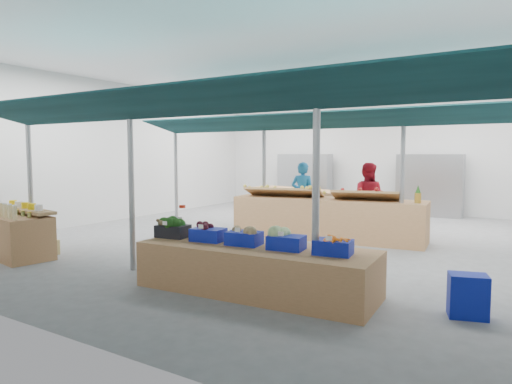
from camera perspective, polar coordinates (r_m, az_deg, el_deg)
floor at (r=11.00m, az=4.14°, el=-5.91°), size 13.00×13.00×0.00m
hall at (r=12.11m, az=7.41°, el=7.62°), size 13.00×13.00×13.00m
pole_grid at (r=8.91m, az=3.24°, el=3.30°), size 10.00×4.60×3.00m
awnings at (r=8.94m, az=3.27°, el=9.52°), size 9.50×7.08×0.30m
back_shelving_left at (r=17.32m, az=6.08°, el=1.34°), size 2.00×0.50×2.00m
back_shelving_right at (r=15.89m, az=20.85°, el=0.74°), size 2.00×0.50×2.00m
bottle_shelf at (r=10.30m, az=-27.78°, el=-4.63°), size 2.00×1.40×1.12m
veg_counter at (r=6.83m, az=-0.03°, el=-9.62°), size 3.62×1.41×0.69m
fruit_counter at (r=11.10m, az=8.92°, el=-3.31°), size 4.64×1.56×0.97m
far_counter at (r=14.39m, az=7.50°, el=-1.58°), size 5.07×2.46×0.90m
crate_stack at (r=6.42m, az=24.96°, el=-11.68°), size 0.53×0.44×0.55m
vendor_left at (r=12.54m, az=5.86°, el=-0.40°), size 0.71×0.50×1.82m
vendor_right at (r=11.87m, az=13.69°, el=-0.81°), size 0.95×0.78×1.82m
crate_broccoli at (r=7.55m, az=-10.35°, el=-4.39°), size 0.54×0.43×0.35m
crate_beets at (r=7.15m, az=-5.99°, el=-5.06°), size 0.54×0.43×0.29m
crate_celeriac at (r=6.82m, az=-1.50°, el=-5.43°), size 0.54×0.43×0.31m
crate_cabbage at (r=6.51m, az=3.82°, el=-5.81°), size 0.54×0.43×0.35m
crate_carrots at (r=6.27m, az=9.62°, el=-6.72°), size 0.54×0.43×0.29m
sparrow at (r=7.55m, az=-11.87°, el=-3.74°), size 0.12×0.09×0.11m
pole_ribbon at (r=8.28m, az=-9.23°, el=-1.95°), size 0.12×0.12×0.28m
apple_heap_yellow at (r=11.29m, az=3.54°, el=0.21°), size 2.00×1.08×0.27m
apple_heap_red at (r=10.70m, az=13.52°, el=-0.17°), size 1.61×1.00×0.27m
pineapple at (r=10.51m, az=19.58°, el=-0.32°), size 0.14×0.14×0.39m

